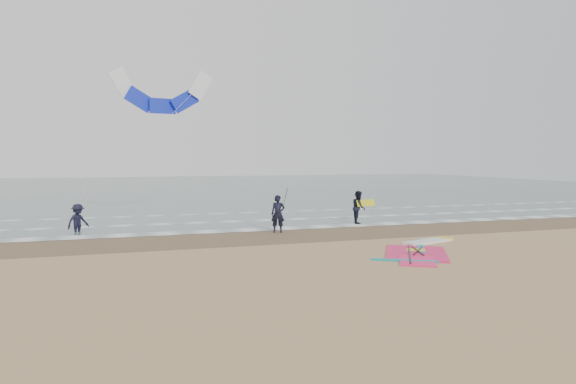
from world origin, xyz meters
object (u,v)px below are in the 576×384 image
object	(u,v)px
person_standing	(278,214)
windsurf_rig	(421,250)
person_walking	(359,207)
person_wading	(78,215)
surf_kite	(162,95)

from	to	relation	value
person_standing	windsurf_rig	bearing A→B (deg)	-38.94
windsurf_rig	person_walking	world-z (taller)	person_walking
windsurf_rig	person_wading	xyz separation A→B (m)	(-13.82, 9.84, 0.87)
windsurf_rig	person_standing	size ratio (longest dim) A/B	2.99
person_standing	person_walking	xyz separation A→B (m)	(5.42, 1.89, -0.00)
person_walking	surf_kite	bearing A→B (deg)	89.69
surf_kite	person_walking	bearing A→B (deg)	-21.43
person_walking	person_wading	bearing A→B (deg)	106.31
surf_kite	person_wading	bearing A→B (deg)	-147.20
person_walking	person_wading	size ratio (longest dim) A/B	1.05
person_walking	person_wading	world-z (taller)	person_walking
surf_kite	windsurf_rig	bearing A→B (deg)	-53.80
person_standing	surf_kite	size ratio (longest dim) A/B	0.25
person_standing	person_wading	xyz separation A→B (m)	(-9.70, 3.16, -0.05)
windsurf_rig	person_standing	bearing A→B (deg)	121.67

